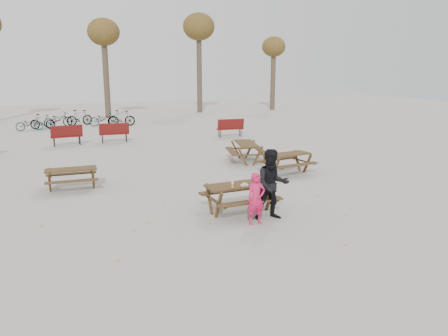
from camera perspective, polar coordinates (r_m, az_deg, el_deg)
name	(u,v)px	position (r m, az deg, el deg)	size (l,w,h in m)	color
ground	(240,212)	(11.74, 2.06, -5.76)	(80.00, 80.00, 0.00)	gray
main_picnic_table	(240,191)	(11.57, 2.08, -3.00)	(1.80, 1.45, 0.78)	#352313
food_tray	(244,185)	(11.35, 2.68, -2.24)	(0.18, 0.11, 0.04)	white
bread_roll	(244,183)	(11.34, 2.68, -2.03)	(0.14, 0.06, 0.05)	tan
soda_bottle	(233,184)	(11.20, 1.13, -2.15)	(0.07, 0.07, 0.17)	silver
child	(256,199)	(10.69, 4.22, -4.04)	(0.47, 0.31, 1.29)	#CE1950
adult	(272,185)	(11.03, 6.31, -2.17)	(0.88, 0.68, 1.80)	black
picnic_table_east	(287,164)	(16.00, 8.23, 0.56)	(1.72, 1.39, 0.74)	#352313
picnic_table_north	(72,179)	(14.61, -19.27, -1.36)	(1.56, 1.25, 0.67)	#352313
picnic_table_far	(246,152)	(17.90, 2.93, 2.06)	(1.82, 1.46, 0.78)	#352313
park_bench_row	(104,135)	(22.62, -15.39, 4.22)	(14.11, 1.97, 1.03)	maroon
bicycle_row	(75,120)	(30.10, -18.83, 6.00)	(7.31, 2.38, 1.06)	black
tree_row	(101,35)	(35.65, -15.80, 16.38)	(32.17, 3.52, 8.26)	#382B21
fallen_leaves	(219,187)	(14.10, -0.71, -2.52)	(11.00, 11.00, 0.01)	gold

